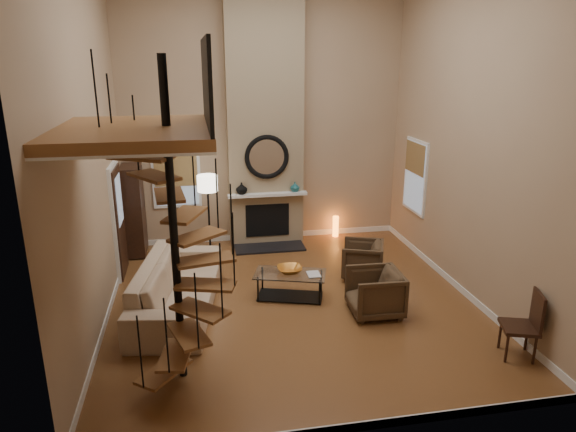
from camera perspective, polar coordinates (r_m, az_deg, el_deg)
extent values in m
cube|color=brown|center=(8.90, 0.48, -9.43)|extent=(6.00, 6.50, 0.01)
cube|color=tan|center=(11.23, -2.70, 10.90)|extent=(6.00, 0.02, 5.50)
cube|color=tan|center=(4.96, 7.72, 2.56)|extent=(6.00, 0.02, 5.50)
cube|color=tan|center=(8.04, -21.15, 7.21)|extent=(0.02, 6.50, 5.50)
cube|color=tan|center=(9.10, 19.61, 8.43)|extent=(0.02, 6.50, 5.50)
cube|color=white|center=(11.82, -2.51, -2.18)|extent=(6.00, 0.02, 0.12)
cube|color=white|center=(6.22, 6.62, -22.15)|extent=(6.00, 0.02, 0.12)
cube|color=white|center=(8.86, -19.19, -10.13)|extent=(0.02, 6.50, 0.12)
cube|color=white|center=(9.83, 17.99, -7.21)|extent=(0.02, 6.50, 0.12)
cube|color=#937E5F|center=(11.04, -2.56, 10.79)|extent=(1.60, 0.38, 5.50)
cube|color=black|center=(11.21, -2.03, -3.49)|extent=(1.50, 0.60, 0.04)
cube|color=black|center=(11.31, -2.27, -0.47)|extent=(0.95, 0.02, 0.72)
cube|color=white|center=(11.06, -2.25, 2.37)|extent=(1.70, 0.18, 0.06)
torus|color=black|center=(10.94, -2.34, 6.50)|extent=(0.94, 0.10, 0.94)
cylinder|color=white|center=(10.95, -2.35, 6.51)|extent=(0.80, 0.01, 0.80)
imported|color=black|center=(11.00, -5.13, 3.05)|extent=(0.24, 0.24, 0.25)
imported|color=#1B5960|center=(11.17, 0.77, 3.24)|extent=(0.20, 0.20, 0.21)
cube|color=white|center=(11.30, -12.22, 4.65)|extent=(1.02, 0.04, 1.52)
cube|color=#8C9EB2|center=(11.27, -12.23, 4.62)|extent=(0.90, 0.01, 1.40)
cube|color=#A27F48|center=(11.21, -12.30, 5.65)|extent=(0.90, 0.01, 0.98)
cube|color=white|center=(11.05, 13.85, 4.26)|extent=(0.04, 1.02, 1.52)
cube|color=#8C9EB2|center=(11.04, 13.74, 4.25)|extent=(0.01, 0.90, 1.40)
cube|color=#A27F48|center=(10.96, 13.81, 6.21)|extent=(0.01, 0.90, 0.63)
cube|color=white|center=(10.15, -18.23, -0.48)|extent=(0.06, 1.05, 2.16)
cube|color=black|center=(10.15, -18.03, -0.61)|extent=(0.05, 0.90, 2.05)
cube|color=#8C9EB2|center=(10.03, -18.08, 1.71)|extent=(0.01, 0.60, 0.90)
cube|color=brown|center=(6.09, -16.54, 8.88)|extent=(1.70, 2.20, 0.12)
cube|color=white|center=(6.10, -16.48, 8.18)|extent=(1.70, 2.20, 0.03)
cube|color=black|center=(6.01, -8.96, 14.35)|extent=(0.04, 2.20, 0.94)
cylinder|color=black|center=(6.33, -12.50, -1.43)|extent=(0.10, 0.10, 4.02)
cube|color=brown|center=(6.85, -13.50, -16.31)|extent=(0.71, 0.78, 0.04)
cylinder|color=black|center=(6.38, -15.96, -14.24)|extent=(0.02, 0.02, 0.94)
cube|color=brown|center=(6.64, -12.28, -14.72)|extent=(0.46, 0.77, 0.04)
cylinder|color=black|center=(6.10, -13.24, -12.75)|extent=(0.02, 0.02, 0.94)
cube|color=brown|center=(6.51, -10.86, -12.65)|extent=(0.55, 0.79, 0.04)
cylinder|color=black|center=(5.99, -10.03, -10.32)|extent=(0.02, 0.02, 0.94)
cube|color=brown|center=(6.47, -9.66, -10.18)|extent=(0.75, 0.74, 0.04)
cylinder|color=black|center=(6.04, -7.36, -7.17)|extent=(0.02, 0.02, 0.94)
cube|color=brown|center=(6.49, -9.03, -7.49)|extent=(0.79, 0.53, 0.04)
cylinder|color=black|center=(6.23, -6.02, -3.75)|extent=(0.02, 0.02, 0.94)
cube|color=brown|center=(6.55, -9.14, -4.79)|extent=(0.77, 0.48, 0.04)
cylinder|color=black|center=(6.47, -6.24, -0.51)|extent=(0.02, 0.02, 0.94)
cube|color=brown|center=(6.60, -9.95, -2.23)|extent=(0.77, 0.72, 0.04)
cylinder|color=black|center=(6.69, -7.83, 2.35)|extent=(0.02, 0.02, 0.94)
cube|color=brown|center=(6.62, -11.30, 0.12)|extent=(0.58, 0.79, 0.04)
cylinder|color=black|center=(6.82, -10.38, 4.77)|extent=(0.02, 0.02, 0.94)
cube|color=brown|center=(6.58, -12.93, 2.26)|extent=(0.41, 0.75, 0.04)
cylinder|color=black|center=(6.83, -13.41, 6.82)|extent=(0.02, 0.02, 0.94)
cube|color=brown|center=(6.47, -14.55, 4.27)|extent=(0.68, 0.79, 0.04)
cylinder|color=black|center=(6.70, -16.43, 8.64)|extent=(0.02, 0.02, 0.94)
cube|color=brown|center=(6.30, -15.86, 6.24)|extent=(0.80, 0.64, 0.04)
cylinder|color=black|center=(6.44, -18.94, 10.43)|extent=(0.02, 0.02, 0.94)
cube|color=brown|center=(6.10, -16.59, 8.31)|extent=(0.72, 0.34, 0.04)
cylinder|color=black|center=(6.10, -20.41, 12.42)|extent=(0.02, 0.02, 0.94)
cube|color=black|center=(11.11, -16.61, 0.64)|extent=(0.39, 0.82, 1.84)
imported|color=tan|center=(8.72, -12.08, -7.52)|extent=(1.58, 3.03, 0.84)
imported|color=#483421|center=(9.78, 8.59, -4.78)|extent=(0.96, 0.95, 0.69)
imported|color=#483421|center=(8.53, 10.04, -8.29)|extent=(0.85, 0.83, 0.75)
cube|color=silver|center=(8.85, 0.24, -6.40)|extent=(1.33, 0.94, 0.02)
cube|color=black|center=(9.03, 0.23, -8.81)|extent=(1.20, 0.81, 0.02)
cylinder|color=black|center=(8.82, -3.33, -8.10)|extent=(0.04, 0.04, 0.44)
cylinder|color=black|center=(8.71, 3.50, -8.46)|extent=(0.04, 0.04, 0.44)
cylinder|color=black|center=(9.21, -2.84, -6.94)|extent=(0.04, 0.04, 0.44)
cylinder|color=black|center=(9.10, 3.68, -7.26)|extent=(0.04, 0.04, 0.44)
imported|color=#BE6F21|center=(8.88, 0.18, -5.93)|extent=(0.42, 0.42, 0.10)
imported|color=gray|center=(8.78, 2.68, -6.47)|extent=(0.22, 0.29, 0.03)
cylinder|color=black|center=(10.94, -8.50, -4.24)|extent=(0.37, 0.37, 0.03)
cylinder|color=black|center=(10.68, -8.68, -0.32)|extent=(0.04, 0.04, 1.58)
cylinder|color=#F2E5C6|center=(10.48, -8.87, 3.59)|extent=(0.41, 0.41, 0.33)
cylinder|color=orange|center=(11.90, 5.26, -1.13)|extent=(0.13, 0.13, 0.47)
cube|color=black|center=(7.89, 24.09, -11.14)|extent=(0.58, 0.58, 0.05)
cube|color=black|center=(7.84, 25.78, -9.43)|extent=(0.17, 0.43, 0.54)
cylinder|color=black|center=(7.80, 22.95, -13.27)|extent=(0.05, 0.05, 0.44)
cylinder|color=black|center=(7.90, 25.52, -13.19)|extent=(0.05, 0.05, 0.44)
cylinder|color=black|center=(8.10, 22.30, -12.00)|extent=(0.05, 0.05, 0.44)
cylinder|color=black|center=(8.20, 24.78, -11.95)|extent=(0.05, 0.05, 0.44)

